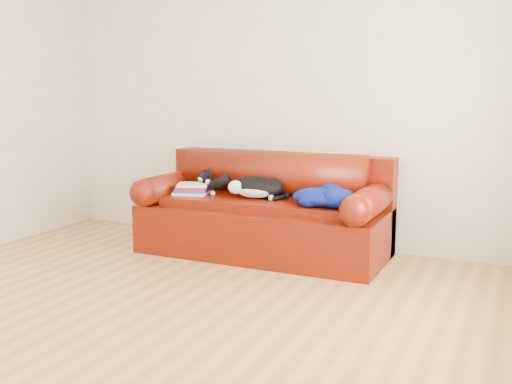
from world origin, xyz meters
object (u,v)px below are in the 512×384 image
Objects in this scene: book_stack at (192,189)px; cat at (255,188)px; blanket at (322,196)px; sofa_base at (263,227)px.

cat reaches higher than book_stack.
book_stack is 0.50× the size of cat.
book_stack is 1.20m from blanket.
cat is (0.58, 0.07, 0.04)m from book_stack.
cat is at bearing 6.87° from book_stack.
cat is at bearing -125.32° from sofa_base.
sofa_base is at bearing 11.85° from book_stack.
blanket is (1.20, 0.02, 0.02)m from book_stack.
blanket is at bearing 0.95° from book_stack.
sofa_base is at bearing 168.94° from blanket.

